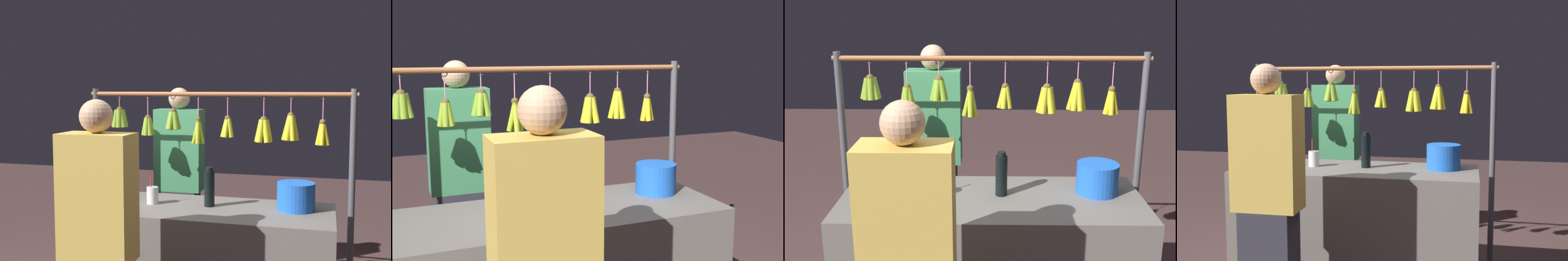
{
  "view_description": "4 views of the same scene",
  "coord_description": "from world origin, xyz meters",
  "views": [
    {
      "loc": [
        -0.77,
        2.96,
        1.62
      ],
      "look_at": [
        0.03,
        0.0,
        1.35
      ],
      "focal_mm": 44.97,
      "sensor_mm": 36.0,
      "label": 1
    },
    {
      "loc": [
        0.82,
        2.32,
        1.67
      ],
      "look_at": [
        -0.14,
        0.0,
        1.27
      ],
      "focal_mm": 45.02,
      "sensor_mm": 36.0,
      "label": 2
    },
    {
      "loc": [
        0.03,
        2.43,
        1.91
      ],
      "look_at": [
        0.06,
        0.0,
        1.24
      ],
      "focal_mm": 43.6,
      "sensor_mm": 36.0,
      "label": 3
    },
    {
      "loc": [
        -0.76,
        3.19,
        1.45
      ],
      "look_at": [
        -0.11,
        0.0,
        1.13
      ],
      "focal_mm": 43.44,
      "sensor_mm": 36.0,
      "label": 4
    }
  ],
  "objects": [
    {
      "name": "water_bottle",
      "position": [
        -0.05,
        -0.04,
        0.98
      ],
      "size": [
        0.07,
        0.07,
        0.25
      ],
      "color": "black",
      "rests_on": "market_counter"
    },
    {
      "name": "display_rack",
      "position": [
        0.01,
        -0.47,
        1.18
      ],
      "size": [
        1.95,
        0.12,
        1.61
      ],
      "color": "#4C4C51",
      "rests_on": "ground"
    },
    {
      "name": "drink_cup",
      "position": [
        0.32,
        -0.01,
        0.92
      ],
      "size": [
        0.08,
        0.08,
        0.2
      ],
      "color": "silver",
      "rests_on": "market_counter"
    },
    {
      "name": "blue_bucket",
      "position": [
        -0.6,
        -0.08,
        0.95
      ],
      "size": [
        0.23,
        0.23,
        0.17
      ],
      "primitive_type": "cylinder",
      "color": "blue",
      "rests_on": "market_counter"
    },
    {
      "name": "vendor_person",
      "position": [
        0.4,
        -0.89,
        0.8
      ],
      "size": [
        0.38,
        0.21,
        1.62
      ],
      "color": "#2D2D38",
      "rests_on": "ground"
    }
  ]
}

